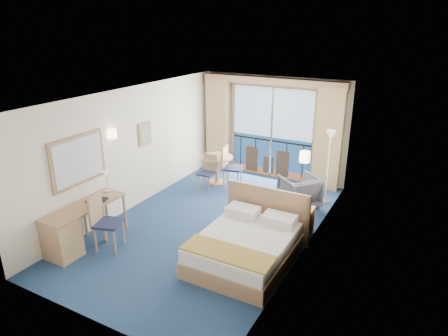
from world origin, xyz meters
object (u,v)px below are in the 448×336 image
bed (246,246)px  desk (67,233)px  armchair (299,191)px  table_chair_b (208,170)px  floor_lamp (330,148)px  round_table (217,163)px  nightstand (301,221)px  desk_chair (103,218)px  table_chair_a (229,164)px

bed → desk: 3.22m
armchair → table_chair_b: bearing=-48.0°
armchair → floor_lamp: size_ratio=0.46×
armchair → round_table: 2.36m
bed → round_table: bed is taller
floor_lamp → nightstand: bearing=-90.7°
desk → desk_chair: (0.43, 0.47, 0.18)m
desk → table_chair_b: bearing=80.2°
nightstand → round_table: size_ratio=0.70×
table_chair_b → armchair: bearing=1.2°
bed → desk: size_ratio=1.20×
nightstand → table_chair_a: size_ratio=0.55×
floor_lamp → desk_chair: floor_lamp is taller
bed → table_chair_b: 3.37m
armchair → desk: bearing=2.2°
floor_lamp → round_table: floor_lamp is taller
floor_lamp → desk: floor_lamp is taller
armchair → desk: (-3.02, -3.92, 0.07)m
floor_lamp → desk_chair: size_ratio=1.61×
bed → round_table: (-2.23, 2.90, 0.26)m
bed → desk: bed is taller
bed → armchair: (0.10, 2.58, 0.07)m
desk → round_table: size_ratio=2.03×
desk_chair → round_table: size_ratio=1.32×
nightstand → desk_chair: bearing=-143.8°
desk → table_chair_a: 4.34m
desk → table_chair_a: size_ratio=1.58×
table_chair_a → table_chair_b: bearing=121.0°
armchair → bed: bearing=37.6°
floor_lamp → bed: bearing=-100.3°
bed → round_table: 3.67m
bed → round_table: bearing=127.5°
desk → table_chair_a: bearing=75.8°
desk_chair → round_table: desk_chair is taller
desk → bed: bearing=24.6°
desk → round_table: 4.30m
round_table → table_chair_b: size_ratio=0.92×
desk_chair → table_chair_b: size_ratio=1.21×
floor_lamp → round_table: 2.90m
armchair → round_table: size_ratio=0.97×
armchair → desk_chair: desk_chair is taller
armchair → nightstand: bearing=59.7°
armchair → table_chair_b: table_chair_b is taller
desk → desk_chair: bearing=47.5°
nightstand → desk: bearing=-142.2°
desk_chair → desk: bearing=119.5°
table_chair_a → armchair: bearing=-110.3°
desk_chair → round_table: (0.26, 3.77, -0.05)m
round_table → table_chair_b: 0.41m
bed → armchair: 2.58m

